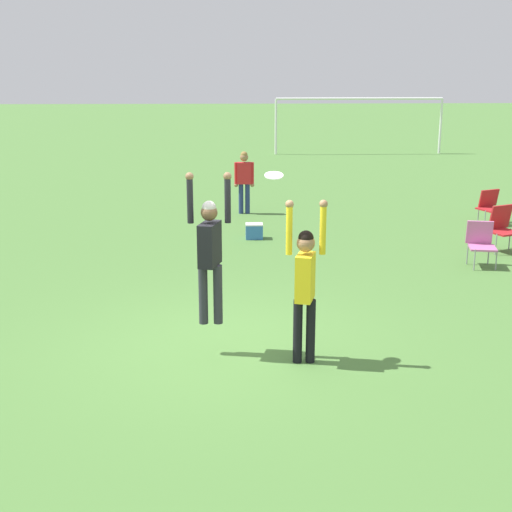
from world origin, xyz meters
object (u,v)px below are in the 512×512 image
(camping_chair_2, at_px, (481,241))
(cooler_box, at_px, (254,231))
(person_defending, at_px, (305,278))
(frisbee, at_px, (274,175))
(person_jumping, at_px, (210,246))
(person_spectator_near, at_px, (244,177))
(camping_chair_1, at_px, (502,225))
(camping_chair_0, at_px, (491,205))

(camping_chair_2, bearing_deg, cooler_box, -18.34)
(person_defending, relative_size, frisbee, 9.11)
(person_jumping, height_order, person_spectator_near, person_jumping)
(frisbee, relative_size, camping_chair_1, 0.25)
(person_defending, relative_size, camping_chair_2, 2.49)
(camping_chair_1, xyz_separation_m, person_spectator_near, (-5.20, 3.96, 0.41))
(camping_chair_0, bearing_deg, cooler_box, -10.84)
(person_jumping, xyz_separation_m, camping_chair_2, (5.02, 4.05, -0.99))
(camping_chair_1, xyz_separation_m, camping_chair_2, (-0.82, -1.10, -0.05))
(person_jumping, relative_size, frisbee, 8.57)
(person_defending, bearing_deg, camping_chair_0, 162.65)
(person_spectator_near, bearing_deg, cooler_box, -86.45)
(person_jumping, relative_size, person_spectator_near, 1.26)
(person_defending, relative_size, camping_chair_1, 2.28)
(person_defending, distance_m, cooler_box, 6.81)
(camping_chair_2, bearing_deg, person_spectator_near, -38.51)
(person_jumping, bearing_deg, frisbee, -80.17)
(person_defending, height_order, person_spectator_near, person_defending)
(person_defending, height_order, cooler_box, person_defending)
(person_defending, distance_m, camping_chair_1, 7.21)
(person_defending, height_order, camping_chair_1, person_defending)
(person_jumping, height_order, camping_chair_2, person_jumping)
(person_jumping, relative_size, cooler_box, 5.28)
(frisbee, distance_m, cooler_box, 6.85)
(camping_chair_1, relative_size, camping_chair_2, 1.09)
(person_spectator_near, relative_size, cooler_box, 4.19)
(person_spectator_near, bearing_deg, frisbee, -88.67)
(frisbee, xyz_separation_m, camping_chair_1, (5.02, 5.24, -1.86))
(person_spectator_near, bearing_deg, camping_chair_1, -37.10)
(camping_chair_1, bearing_deg, person_defending, 26.14)
(camping_chair_1, height_order, camping_chair_2, camping_chair_1)
(person_jumping, height_order, frisbee, frisbee)
(frisbee, height_order, camping_chair_1, frisbee)
(frisbee, bearing_deg, person_spectator_near, 91.09)
(frisbee, bearing_deg, person_defending, -33.72)
(camping_chair_1, distance_m, person_spectator_near, 6.55)
(camping_chair_2, bearing_deg, person_jumping, 49.52)
(camping_chair_0, height_order, person_spectator_near, person_spectator_near)
(person_defending, bearing_deg, person_jumping, -90.00)
(person_jumping, height_order, camping_chair_0, person_jumping)
(person_defending, height_order, camping_chair_0, person_defending)
(person_defending, distance_m, camping_chair_2, 5.86)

